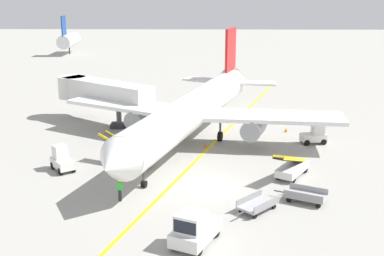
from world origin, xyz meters
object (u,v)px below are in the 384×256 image
object	(u,v)px
baggage_tug_near_wing	(315,134)
pushback_tug	(194,229)
jet_bridge	(98,92)
baggage_cart_empty_trailing	(306,196)
safety_cone_tail_area	(244,131)
belt_loader_aft_hold	(129,157)
safety_cone_wingtip_right	(145,150)
airliner	(194,109)
safety_cone_wingtip_left	(286,130)
safety_cone_nose_left	(141,141)
safety_cone_nose_right	(205,145)
ground_crew_marshaller	(120,189)
baggage_cart_loaded	(258,204)
baggage_tug_by_cargo_door	(62,160)
belt_loader_forward_hold	(292,167)

from	to	relation	value
baggage_tug_near_wing	pushback_tug	bearing A→B (deg)	-119.52
jet_bridge	baggage_cart_empty_trailing	distance (m)	28.54
jet_bridge	baggage_cart_empty_trailing	size ratio (longest dim) A/B	3.17
baggage_cart_empty_trailing	safety_cone_tail_area	world-z (taller)	baggage_cart_empty_trailing
pushback_tug	baggage_tug_near_wing	bearing A→B (deg)	60.48
jet_bridge	belt_loader_aft_hold	world-z (taller)	jet_bridge
jet_bridge	safety_cone_wingtip_right	distance (m)	12.57
airliner	baggage_cart_empty_trailing	world-z (taller)	airliner
jet_bridge	safety_cone_wingtip_left	bearing A→B (deg)	-8.98
safety_cone_nose_left	jet_bridge	bearing A→B (deg)	127.11
safety_cone_nose_right	safety_cone_tail_area	bearing A→B (deg)	51.05
airliner	safety_cone_nose_left	world-z (taller)	airliner
airliner	safety_cone_wingtip_right	xyz separation A→B (m)	(-4.54, -3.11, -3.20)
airliner	baggage_tug_near_wing	size ratio (longest dim) A/B	13.41
baggage_tug_near_wing	ground_crew_marshaller	distance (m)	21.88
safety_cone_tail_area	baggage_cart_empty_trailing	bearing A→B (deg)	-80.43
baggage_cart_empty_trailing	ground_crew_marshaller	xyz separation A→B (m)	(-13.19, -0.11, 0.44)
safety_cone_nose_left	ground_crew_marshaller	bearing A→B (deg)	-89.46
baggage_cart_loaded	safety_cone_wingtip_right	xyz separation A→B (m)	(-9.08, 12.35, -0.25)
pushback_tug	safety_cone_wingtip_left	distance (m)	25.98
jet_bridge	safety_cone_wingtip_right	bearing A→B (deg)	-58.99
pushback_tug	baggage_tug_near_wing	world-z (taller)	pushback_tug
safety_cone_tail_area	safety_cone_wingtip_right	bearing A→B (deg)	-144.82
belt_loader_aft_hold	ground_crew_marshaller	world-z (taller)	belt_loader_aft_hold
airliner	ground_crew_marshaller	distance (m)	15.10
baggage_tug_by_cargo_door	ground_crew_marshaller	xyz separation A→B (m)	(5.81, -6.16, -0.02)
safety_cone_nose_left	safety_cone_wingtip_right	bearing A→B (deg)	-77.38
belt_loader_forward_hold	baggage_cart_loaded	bearing A→B (deg)	-117.57
baggage_tug_near_wing	safety_cone_tail_area	bearing A→B (deg)	150.73
airliner	baggage_cart_empty_trailing	distance (m)	16.34
baggage_cart_loaded	baggage_cart_empty_trailing	size ratio (longest dim) A/B	0.88
belt_loader_forward_hold	safety_cone_wingtip_left	bearing A→B (deg)	82.77
baggage_tug_near_wing	jet_bridge	bearing A→B (deg)	162.10
baggage_tug_by_cargo_door	safety_cone_wingtip_left	xyz separation A→B (m)	(20.51, 11.90, -0.71)
pushback_tug	baggage_tug_near_wing	size ratio (longest dim) A/B	1.58
baggage_tug_by_cargo_door	ground_crew_marshaller	world-z (taller)	baggage_tug_by_cargo_door
baggage_tug_near_wing	safety_cone_tail_area	xyz separation A→B (m)	(-6.59, 3.69, -0.71)
belt_loader_forward_hold	safety_cone_nose_right	distance (m)	10.26
pushback_tug	ground_crew_marshaller	bearing A→B (deg)	131.03
belt_loader_aft_hold	safety_cone_wingtip_left	xyz separation A→B (m)	(15.05, 10.71, -0.56)
airliner	baggage_cart_loaded	bearing A→B (deg)	-73.64
baggage_tug_by_cargo_door	belt_loader_forward_hold	distance (m)	18.90
ground_crew_marshaller	safety_cone_nose_right	distance (m)	14.11
safety_cone_nose_right	baggage_tug_by_cargo_door	bearing A→B (deg)	-151.42
baggage_cart_loaded	safety_cone_wingtip_left	xyz separation A→B (m)	(5.07, 19.52, -0.25)
jet_bridge	baggage_cart_empty_trailing	xyz separation A→B (m)	(18.89, -21.17, -3.07)
ground_crew_marshaller	safety_cone_nose_left	size ratio (longest dim) A/B	3.86
pushback_tug	ground_crew_marshaller	xyz separation A→B (m)	(-5.38, 6.18, -0.08)
pushback_tug	baggage_tug_near_wing	xyz separation A→B (m)	(11.43, 20.19, -0.07)
baggage_tug_near_wing	baggage_cart_loaded	world-z (taller)	baggage_tug_near_wing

